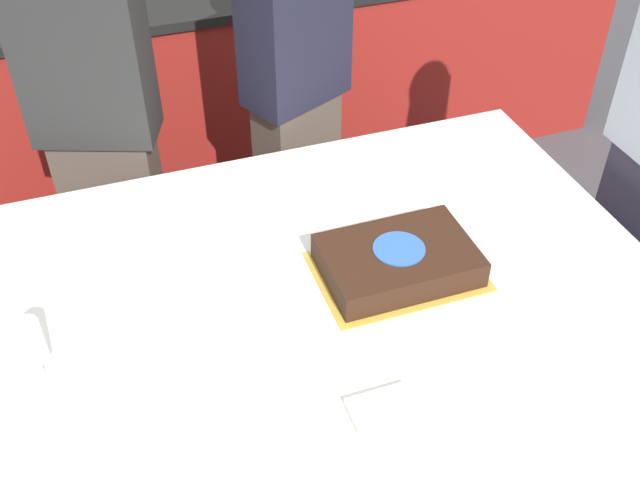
{
  "coord_description": "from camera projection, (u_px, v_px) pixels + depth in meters",
  "views": [
    {
      "loc": [
        -0.31,
        -1.44,
        2.16
      ],
      "look_at": [
        0.19,
        0.0,
        0.87
      ],
      "focal_mm": 42.0,
      "sensor_mm": 36.0,
      "label": 1
    }
  ],
  "objects": [
    {
      "name": "cake",
      "position": [
        398.0,
        261.0,
        2.03
      ],
      "size": [
        0.45,
        0.32,
        0.09
      ],
      "color": "gold",
      "rests_on": "dining_table"
    },
    {
      "name": "back_counter",
      "position": [
        160.0,
        95.0,
        3.42
      ],
      "size": [
        4.4,
        0.58,
        0.92
      ],
      "color": "maroon",
      "rests_on": "ground_plane"
    },
    {
      "name": "person_standing_back",
      "position": [
        100.0,
        135.0,
        2.49
      ],
      "size": [
        0.44,
        0.32,
        1.59
      ],
      "rotation": [
        0.0,
        0.0,
        2.79
      ],
      "color": "#4C4238",
      "rests_on": "ground_plane"
    },
    {
      "name": "dining_table",
      "position": [
        260.0,
        376.0,
        2.27
      ],
      "size": [
        2.19,
        1.18,
        0.77
      ],
      "color": "silver",
      "rests_on": "ground_plane"
    },
    {
      "name": "side_plate_near_cake",
      "position": [
        339.0,
        214.0,
        2.25
      ],
      "size": [
        0.21,
        0.21,
        0.0
      ],
      "color": "white",
      "rests_on": "dining_table"
    },
    {
      "name": "person_cutting_cake",
      "position": [
        296.0,
        100.0,
        2.67
      ],
      "size": [
        0.41,
        0.33,
        1.58
      ],
      "rotation": [
        0.0,
        0.0,
        -2.7
      ],
      "color": "#4C4238",
      "rests_on": "ground_plane"
    },
    {
      "name": "ground_plane",
      "position": [
        266.0,
        450.0,
        2.52
      ],
      "size": [
        14.0,
        14.0,
        0.0
      ],
      "primitive_type": "plane",
      "color": "#424247"
    },
    {
      "name": "utensil_pile",
      "position": [
        382.0,
        407.0,
        1.69
      ],
      "size": [
        0.15,
        0.09,
        0.02
      ],
      "color": "white",
      "rests_on": "dining_table"
    },
    {
      "name": "wine_glass",
      "position": [
        32.0,
        343.0,
        1.68
      ],
      "size": [
        0.07,
        0.07,
        0.19
      ],
      "color": "white",
      "rests_on": "dining_table"
    }
  ]
}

